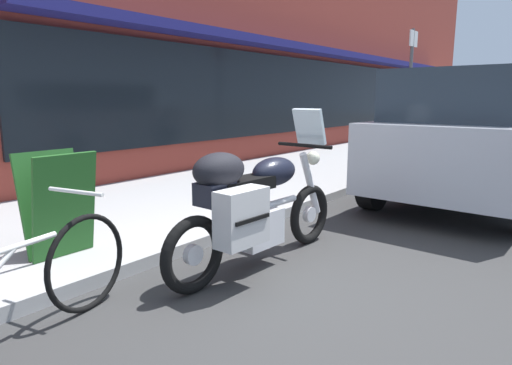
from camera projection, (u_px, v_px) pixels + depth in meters
name	position (u px, v px, depth m)	size (l,w,h in m)	color
ground_plane	(311.00, 294.00, 3.42)	(80.00, 80.00, 0.00)	#313131
storefront_building	(325.00, 27.00, 12.21)	(24.98, 0.90, 6.96)	maroon
sidewalk_curb	(387.00, 150.00, 12.18)	(30.00, 3.19, 0.12)	#9E9E9E
touring_motorcycle	(253.00, 203.00, 3.80)	(2.19, 0.62, 1.38)	black
parked_bicycle	(16.00, 288.00, 2.62)	(1.73, 0.55, 0.94)	black
parked_minivan	(478.00, 135.00, 6.34)	(4.53, 2.16, 1.83)	#9EA3AD
sandwich_board_sign	(58.00, 204.00, 3.84)	(0.55, 0.41, 0.91)	#1E511E
parking_sign_pole	(410.00, 85.00, 9.51)	(0.44, 0.07, 2.79)	#59595B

